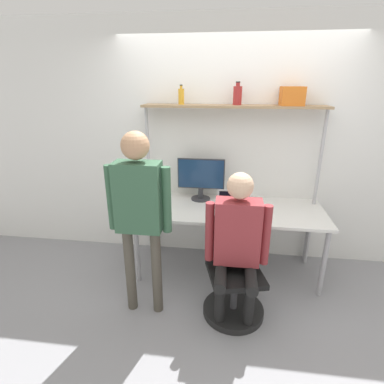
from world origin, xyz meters
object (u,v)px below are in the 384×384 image
monitor (201,177)px  laptop (232,208)px  bottle_amber (181,96)px  cell_phone (258,218)px  bottle_red (237,95)px  person_standing (139,204)px  storage_box (292,96)px  person_seated (237,238)px  office_chair (233,285)px

monitor → laptop: bearing=-47.1°
monitor → bottle_amber: 0.89m
laptop → cell_phone: laptop is taller
bottle_amber → bottle_red: bearing=-0.0°
laptop → person_standing: person_standing is taller
storage_box → cell_phone: bearing=-120.8°
laptop → cell_phone: 0.27m
cell_phone → person_standing: person_standing is taller
bottle_red → person_seated: bearing=-87.2°
storage_box → monitor: bearing=-178.8°
laptop → person_standing: size_ratio=0.18×
laptop → person_seated: person_seated is taller
monitor → bottle_amber: bottle_amber is taller
person_seated → storage_box: storage_box is taller
bottle_red → storage_box: bearing=0.0°
monitor → bottle_amber: bearing=175.1°
person_seated → storage_box: size_ratio=5.84×
laptop → bottle_amber: bearing=144.8°
monitor → bottle_amber: (-0.22, 0.02, 0.87)m
bottle_red → laptop: bearing=-90.3°
monitor → person_standing: 1.06m
storage_box → bottle_amber: bearing=180.0°
laptop → bottle_amber: (-0.58, 0.41, 1.06)m
person_standing → office_chair: bearing=6.1°
bottle_red → bottle_amber: (-0.58, 0.00, -0.01)m
cell_phone → bottle_amber: bearing=150.2°
person_seated → bottle_amber: bottle_amber is taller
laptop → storage_box: (0.54, 0.41, 1.07)m
person_seated → cell_phone: bearing=66.5°
storage_box → office_chair: bearing=-119.0°
office_chair → storage_box: 1.93m
office_chair → bottle_amber: 1.95m
person_seated → laptop: bearing=95.0°
cell_phone → office_chair: size_ratio=0.17×
cell_phone → storage_box: (0.28, 0.48, 1.13)m
laptop → monitor: bearing=132.9°
laptop → cell_phone: bearing=-15.2°
cell_phone → bottle_red: bottle_red is taller
person_standing → cell_phone: bearing=26.6°
office_chair → bottle_amber: bearing=124.1°
monitor → person_seated: (0.41, -0.93, -0.23)m
laptop → bottle_red: 1.15m
person_seated → bottle_red: 1.46m
monitor → person_standing: (-0.42, -0.97, 0.05)m
cell_phone → person_seated: size_ratio=0.11×
person_standing → monitor: bearing=66.7°
office_chair → person_seated: person_seated is taller
person_seated → office_chair: bearing=103.0°
laptop → storage_box: size_ratio=1.34×
person_standing → storage_box: (1.32, 0.99, 0.83)m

